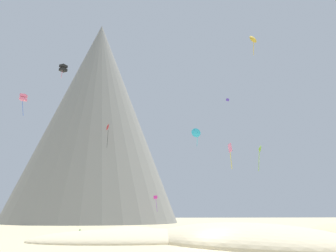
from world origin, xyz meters
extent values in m
plane|color=beige|center=(0.00, 0.00, 0.00)|extent=(400.00, 400.00, 0.00)
ellipsoid|color=beige|center=(-4.61, 23.00, 0.00)|extent=(12.48, 18.22, 1.67)
ellipsoid|color=beige|center=(4.46, 4.30, 0.00)|extent=(21.71, 24.98, 3.61)
ellipsoid|color=beige|center=(-4.44, 8.78, 0.00)|extent=(21.76, 11.47, 2.27)
cone|color=#668C4C|center=(-11.21, 18.62, 0.37)|extent=(1.54, 1.54, 0.75)
cone|color=#386633|center=(-6.09, 7.22, 0.39)|extent=(2.22, 2.22, 0.79)
cone|color=#568442|center=(5.69, 14.48, 0.39)|extent=(1.38, 1.38, 0.78)
cone|color=gray|center=(-14.57, 77.67, 32.00)|extent=(59.83, 59.83, 63.99)
cone|color=gray|center=(-16.94, 77.93, 13.20)|extent=(23.40, 23.40, 26.40)
cone|color=gray|center=(-12.42, 82.44, 22.20)|extent=(35.74, 35.74, 44.41)
cube|color=#E5668C|center=(-27.10, 43.74, 25.62)|extent=(1.39, 1.35, 0.66)
cube|color=#E5668C|center=(-27.10, 43.74, 26.38)|extent=(1.39, 1.35, 0.66)
cylinder|color=blue|center=(-27.02, 43.74, 23.71)|extent=(0.53, 0.41, 3.26)
cube|color=#5138B2|center=(21.26, 56.84, 32.23)|extent=(0.90, 0.30, 0.77)
cube|color=#D1339E|center=(1.87, 55.45, 6.16)|extent=(0.89, 0.86, 0.44)
cube|color=#D1339E|center=(1.87, 55.45, 6.54)|extent=(0.89, 0.86, 0.44)
cylinder|color=purple|center=(2.14, 55.45, 4.51)|extent=(0.47, 0.29, 2.91)
cone|color=#33BCDB|center=(7.97, 37.01, 18.03)|extent=(1.91, 0.63, 1.88)
cylinder|color=#33BCDB|center=(8.13, 37.01, 16.19)|extent=(0.14, 0.29, 1.80)
cone|color=gold|center=(15.03, 22.79, 31.22)|extent=(1.65, 1.21, 1.52)
cylinder|color=gold|center=(14.91, 22.79, 29.34)|extent=(0.19, 0.21, 2.26)
cone|color=red|center=(-10.09, 58.04, 23.81)|extent=(1.07, 1.68, 1.62)
cylinder|color=black|center=(-10.10, 58.04, 20.81)|extent=(0.21, 0.22, 4.42)
cube|color=pink|center=(10.21, 23.40, 12.46)|extent=(0.34, 1.12, 1.46)
cylinder|color=yellow|center=(10.28, 23.40, 10.46)|extent=(0.30, 0.21, 2.65)
cube|color=black|center=(-20.68, 49.49, 35.12)|extent=(1.96, 1.96, 0.69)
cube|color=black|center=(-20.68, 49.49, 36.02)|extent=(1.96, 1.96, 0.69)
cylinder|color=#E5668C|center=(-20.92, 49.49, 33.99)|extent=(0.26, 0.29, 1.64)
cone|color=#8CD133|center=(16.84, 27.79, 13.28)|extent=(0.75, 1.33, 1.29)
cylinder|color=#8CD133|center=(16.60, 27.79, 11.04)|extent=(0.46, 0.27, 3.21)
cone|color=white|center=(-14.22, 57.94, 10.34)|extent=(1.32, 1.72, 1.87)
camera|label=1|loc=(-6.33, -26.42, 2.57)|focal=36.23mm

